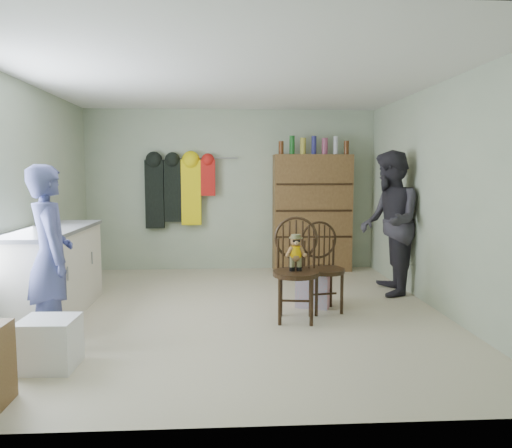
{
  "coord_description": "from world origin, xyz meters",
  "views": [
    {
      "loc": [
        -0.09,
        -5.36,
        1.53
      ],
      "look_at": [
        0.25,
        0.2,
        0.95
      ],
      "focal_mm": 35.0,
      "sensor_mm": 36.0,
      "label": 1
    }
  ],
  "objects": [
    {
      "name": "plastic_tub",
      "position": [
        -1.47,
        -1.49,
        0.2
      ],
      "size": [
        0.43,
        0.41,
        0.39
      ],
      "primitive_type": "cube",
      "rotation": [
        0.0,
        0.0,
        -0.03
      ],
      "color": "white",
      "rests_on": "ground"
    },
    {
      "name": "dresser",
      "position": [
        1.25,
        2.3,
        0.91
      ],
      "size": [
        1.2,
        0.39,
        2.08
      ],
      "color": "brown",
      "rests_on": "ground"
    },
    {
      "name": "person_right",
      "position": [
        1.95,
        0.71,
        0.9
      ],
      "size": [
        0.83,
        0.98,
        1.8
      ],
      "primitive_type": "imported",
      "rotation": [
        0.0,
        0.0,
        -1.75
      ],
      "color": "#2D2B33",
      "rests_on": "ground"
    },
    {
      "name": "ground_plane",
      "position": [
        0.0,
        0.0,
        0.0
      ],
      "size": [
        5.0,
        5.0,
        0.0
      ],
      "primitive_type": "plane",
      "color": "beige",
      "rests_on": "ground"
    },
    {
      "name": "coat_rack",
      "position": [
        -0.83,
        2.38,
        1.25
      ],
      "size": [
        1.42,
        0.12,
        1.09
      ],
      "color": "#99999E",
      "rests_on": "ground"
    },
    {
      "name": "counter",
      "position": [
        -1.95,
        0.0,
        0.47
      ],
      "size": [
        0.64,
        1.86,
        0.94
      ],
      "color": "silver",
      "rests_on": "ground"
    },
    {
      "name": "room_walls",
      "position": [
        0.0,
        0.53,
        1.58
      ],
      "size": [
        5.0,
        5.0,
        5.0
      ],
      "color": "#ACB89A",
      "rests_on": "ground"
    },
    {
      "name": "striped_bag",
      "position": [
        0.91,
        0.17,
        0.19
      ],
      "size": [
        0.44,
        0.4,
        0.39
      ],
      "primitive_type": "cube",
      "rotation": [
        0.0,
        0.0,
        -0.37
      ],
      "color": "#E5727C",
      "rests_on": "ground"
    },
    {
      "name": "chair_far",
      "position": [
        0.97,
        0.02,
        0.53
      ],
      "size": [
        0.51,
        0.51,
        0.99
      ],
      "rotation": [
        0.0,
        0.0,
        0.19
      ],
      "color": "black",
      "rests_on": "ground"
    },
    {
      "name": "person_left",
      "position": [
        -1.61,
        -1.0,
        0.8
      ],
      "size": [
        0.61,
        0.69,
        1.6
      ],
      "primitive_type": "imported",
      "rotation": [
        0.0,
        0.0,
        2.05
      ],
      "color": "#4E538F",
      "rests_on": "ground"
    },
    {
      "name": "chair_front",
      "position": [
        0.63,
        -0.32,
        0.6
      ],
      "size": [
        0.53,
        0.53,
        1.07
      ],
      "rotation": [
        0.0,
        0.0,
        -0.14
      ],
      "color": "black",
      "rests_on": "ground"
    }
  ]
}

